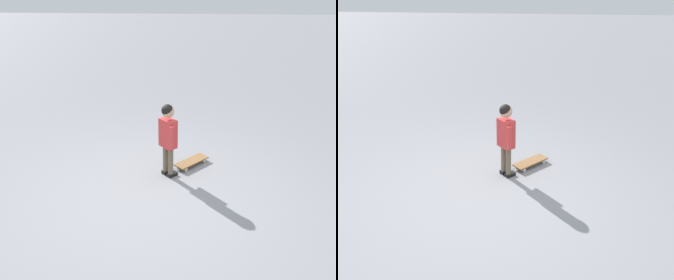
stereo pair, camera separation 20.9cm
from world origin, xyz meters
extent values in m
plane|color=gray|center=(0.00, 0.00, 0.00)|extent=(50.00, 50.00, 0.00)
cylinder|color=brown|center=(0.11, 0.62, 0.24)|extent=(0.08, 0.08, 0.42)
cube|color=black|center=(0.13, 0.64, 0.03)|extent=(0.16, 0.16, 0.05)
cylinder|color=brown|center=(0.19, 0.54, 0.24)|extent=(0.08, 0.08, 0.42)
cube|color=black|center=(0.21, 0.56, 0.03)|extent=(0.16, 0.16, 0.05)
cube|color=#D13838|center=(0.15, 0.58, 0.65)|extent=(0.27, 0.27, 0.40)
cylinder|color=#D13838|center=(0.11, 0.76, 0.65)|extent=(0.06, 0.06, 0.32)
cylinder|color=#D13838|center=(0.21, 0.43, 0.65)|extent=(0.06, 0.06, 0.32)
sphere|color=tan|center=(0.15, 0.58, 0.96)|extent=(0.17, 0.17, 0.17)
sphere|color=black|center=(0.14, 0.58, 0.98)|extent=(0.16, 0.16, 0.16)
cube|color=olive|center=(0.48, 0.90, 0.07)|extent=(0.52, 0.54, 0.02)
cube|color=#B7B7BC|center=(0.61, 1.05, 0.05)|extent=(0.10, 0.10, 0.02)
cube|color=#B7B7BC|center=(0.34, 0.76, 0.05)|extent=(0.10, 0.10, 0.02)
cylinder|color=beige|center=(0.56, 1.10, 0.03)|extent=(0.06, 0.06, 0.06)
cylinder|color=beige|center=(0.67, 0.99, 0.03)|extent=(0.06, 0.06, 0.06)
cylinder|color=beige|center=(0.29, 0.81, 0.03)|extent=(0.06, 0.06, 0.06)
cylinder|color=beige|center=(0.40, 0.71, 0.03)|extent=(0.06, 0.06, 0.06)
camera|label=1|loc=(0.44, -3.74, 2.56)|focal=37.61mm
camera|label=2|loc=(0.65, -3.72, 2.56)|focal=37.61mm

